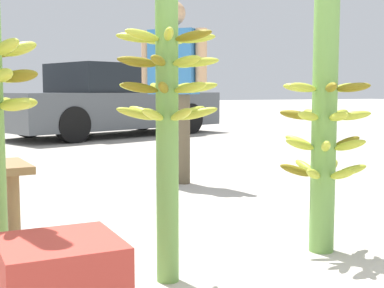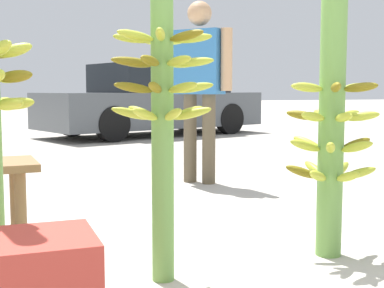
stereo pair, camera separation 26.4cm
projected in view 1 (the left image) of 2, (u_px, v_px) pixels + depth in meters
ground_plane at (201, 288)px, 2.38m from camera, size 80.00×80.00×0.00m
banana_stalk_center at (167, 92)px, 2.40m from camera, size 0.47×0.47×1.67m
banana_stalk_right at (324, 123)px, 2.87m from camera, size 0.48×0.48×1.44m
vendor_person at (174, 76)px, 5.02m from camera, size 0.52×0.58×1.71m
parked_car at (114, 101)px, 10.44m from camera, size 4.72×3.03×1.38m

